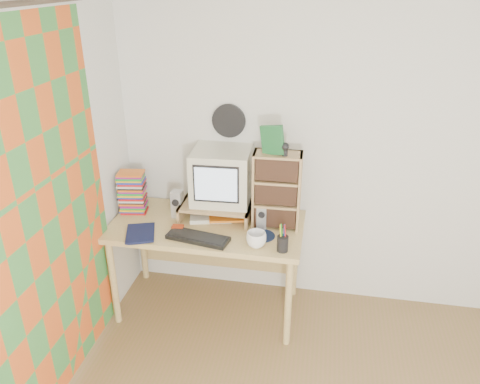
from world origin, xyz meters
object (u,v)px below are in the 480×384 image
at_px(dvd_stack, 133,196).
at_px(diary, 126,233).
at_px(keyboard, 198,238).
at_px(mug, 256,239).
at_px(desk, 209,236).
at_px(crt_monitor, 221,177).
at_px(cd_rack, 277,190).

bearing_deg(dvd_stack, diary, -85.10).
xyz_separation_m(keyboard, mug, (0.41, -0.01, 0.04)).
height_order(desk, dvd_stack, dvd_stack).
xyz_separation_m(dvd_stack, diary, (0.09, -0.36, -0.11)).
height_order(mug, diary, mug).
distance_m(keyboard, dvd_stack, 0.68).
distance_m(crt_monitor, cd_rack, 0.42).
bearing_deg(keyboard, mug, 8.54).
relative_size(crt_monitor, dvd_stack, 1.55).
relative_size(dvd_stack, diary, 1.13).
xyz_separation_m(dvd_stack, cd_rack, (1.09, -0.01, 0.14)).
bearing_deg(keyboard, crt_monitor, 87.69).
bearing_deg(desk, mug, -36.68).
height_order(keyboard, cd_rack, cd_rack).
distance_m(crt_monitor, dvd_stack, 0.70).
bearing_deg(diary, crt_monitor, 16.59).
relative_size(keyboard, dvd_stack, 1.61).
distance_m(cd_rack, mug, 0.40).
height_order(crt_monitor, dvd_stack, crt_monitor).
height_order(desk, cd_rack, cd_rack).
distance_m(desk, keyboard, 0.32).
bearing_deg(keyboard, diary, -165.12).
bearing_deg(desk, crt_monitor, 47.09).
bearing_deg(desk, keyboard, -90.59).
xyz_separation_m(desk, diary, (-0.51, -0.33, 0.16)).
xyz_separation_m(keyboard, cd_rack, (0.50, 0.30, 0.26)).
distance_m(crt_monitor, keyboard, 0.49).
xyz_separation_m(crt_monitor, keyboard, (-0.08, -0.37, -0.30)).
height_order(dvd_stack, cd_rack, cd_rack).
bearing_deg(desk, diary, -147.12).
relative_size(keyboard, diary, 1.82).
xyz_separation_m(cd_rack, mug, (-0.09, -0.32, -0.22)).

